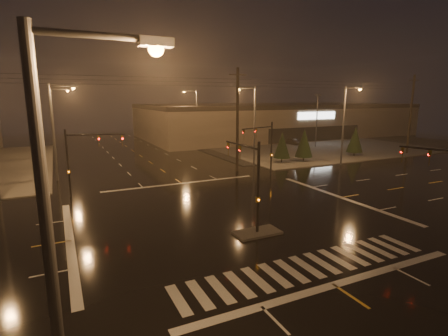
% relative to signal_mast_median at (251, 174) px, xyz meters
% --- Properties ---
extents(ground, '(140.00, 140.00, 0.00)m').
position_rel_signal_mast_median_xyz_m(ground, '(-0.00, 3.07, -3.75)').
color(ground, black).
rests_on(ground, ground).
extents(sidewalk_ne, '(36.00, 36.00, 0.12)m').
position_rel_signal_mast_median_xyz_m(sidewalk_ne, '(30.00, 33.07, -3.69)').
color(sidewalk_ne, '#494641').
rests_on(sidewalk_ne, ground).
extents(median_island, '(3.00, 1.60, 0.15)m').
position_rel_signal_mast_median_xyz_m(median_island, '(-0.00, -0.93, -3.68)').
color(median_island, '#494641').
rests_on(median_island, ground).
extents(crosswalk, '(15.00, 2.60, 0.01)m').
position_rel_signal_mast_median_xyz_m(crosswalk, '(-0.00, -5.93, -3.75)').
color(crosswalk, beige).
rests_on(crosswalk, ground).
extents(stop_bar_near, '(16.00, 0.50, 0.01)m').
position_rel_signal_mast_median_xyz_m(stop_bar_near, '(-0.00, -7.93, -3.75)').
color(stop_bar_near, beige).
rests_on(stop_bar_near, ground).
extents(stop_bar_far, '(16.00, 0.50, 0.01)m').
position_rel_signal_mast_median_xyz_m(stop_bar_far, '(-0.00, 14.07, -3.75)').
color(stop_bar_far, beige).
rests_on(stop_bar_far, ground).
extents(parking_lot, '(50.00, 24.00, 0.08)m').
position_rel_signal_mast_median_xyz_m(parking_lot, '(35.00, 31.07, -3.71)').
color(parking_lot, black).
rests_on(parking_lot, ground).
extents(retail_building, '(60.20, 28.30, 7.20)m').
position_rel_signal_mast_median_xyz_m(retail_building, '(35.00, 49.06, 0.09)').
color(retail_building, brown).
rests_on(retail_building, ground).
extents(signal_mast_median, '(0.25, 4.59, 6.00)m').
position_rel_signal_mast_median_xyz_m(signal_mast_median, '(0.00, 0.00, 0.00)').
color(signal_mast_median, black).
rests_on(signal_mast_median, ground).
extents(signal_mast_ne, '(4.84, 1.86, 6.00)m').
position_rel_signal_mast_median_xyz_m(signal_mast_ne, '(9.50, 13.21, 0.04)').
color(signal_mast_ne, black).
rests_on(signal_mast_ne, ground).
extents(signal_mast_nw, '(4.84, 1.86, 6.00)m').
position_rel_signal_mast_median_xyz_m(signal_mast_nw, '(-9.50, 13.21, 0.04)').
color(signal_mast_nw, black).
rests_on(signal_mast_nw, ground).
extents(streetlight_0, '(2.77, 0.32, 10.00)m').
position_rel_signal_mast_median_xyz_m(streetlight_0, '(-11.18, -11.93, 2.05)').
color(streetlight_0, '#38383A').
rests_on(streetlight_0, ground).
extents(streetlight_1, '(2.77, 0.32, 10.00)m').
position_rel_signal_mast_median_xyz_m(streetlight_1, '(-11.18, 21.07, 2.05)').
color(streetlight_1, '#38383A').
rests_on(streetlight_1, ground).
extents(streetlight_2, '(2.77, 0.32, 10.00)m').
position_rel_signal_mast_median_xyz_m(streetlight_2, '(-11.18, 37.07, 2.05)').
color(streetlight_2, '#38383A').
rests_on(streetlight_2, ground).
extents(streetlight_3, '(2.77, 0.32, 10.00)m').
position_rel_signal_mast_median_xyz_m(streetlight_3, '(11.18, 19.07, 2.05)').
color(streetlight_3, '#38383A').
rests_on(streetlight_3, ground).
extents(streetlight_4, '(2.77, 0.32, 10.00)m').
position_rel_signal_mast_median_xyz_m(streetlight_4, '(11.18, 39.07, 2.05)').
color(streetlight_4, '#38383A').
rests_on(streetlight_4, ground).
extents(streetlight_6, '(0.32, 2.77, 10.00)m').
position_rel_signal_mast_median_xyz_m(streetlight_6, '(22.00, 14.26, 2.05)').
color(streetlight_6, '#38383A').
rests_on(streetlight_6, ground).
extents(utility_pole_1, '(2.20, 0.32, 12.00)m').
position_rel_signal_mast_median_xyz_m(utility_pole_1, '(8.00, 17.07, 2.38)').
color(utility_pole_1, black).
rests_on(utility_pole_1, ground).
extents(utility_pole_2, '(2.20, 0.32, 12.00)m').
position_rel_signal_mast_median_xyz_m(utility_pole_2, '(38.00, 17.07, 2.38)').
color(utility_pole_2, black).
rests_on(utility_pole_2, ground).
extents(conifer_0, '(2.22, 2.22, 4.17)m').
position_rel_signal_mast_median_xyz_m(conifer_0, '(15.86, 19.13, -1.32)').
color(conifer_0, black).
rests_on(conifer_0, ground).
extents(conifer_1, '(2.40, 2.40, 4.44)m').
position_rel_signal_mast_median_xyz_m(conifer_1, '(19.11, 18.62, -1.18)').
color(conifer_1, black).
rests_on(conifer_1, ground).
extents(conifer_2, '(2.38, 2.38, 4.42)m').
position_rel_signal_mast_median_xyz_m(conifer_2, '(28.61, 18.74, -1.20)').
color(conifer_2, black).
rests_on(conifer_2, ground).
extents(car_parked, '(1.63, 3.85, 1.30)m').
position_rel_signal_mast_median_xyz_m(car_parked, '(28.46, 33.51, -3.10)').
color(car_parked, black).
rests_on(car_parked, ground).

